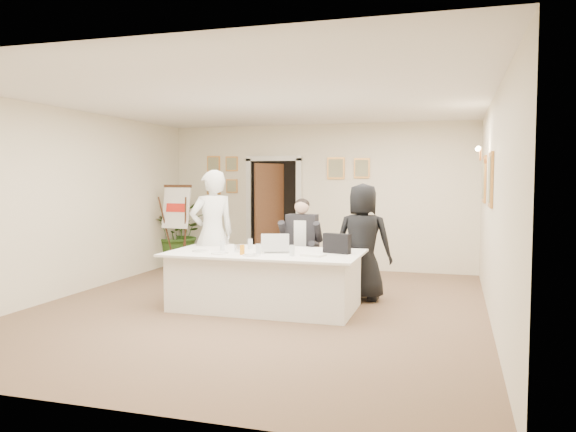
{
  "coord_description": "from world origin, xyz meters",
  "views": [
    {
      "loc": [
        2.55,
        -7.13,
        1.79
      ],
      "look_at": [
        0.25,
        0.6,
        1.22
      ],
      "focal_mm": 35.0,
      "sensor_mm": 36.0,
      "label": 1
    }
  ],
  "objects_px": {
    "potted_palm": "(180,232)",
    "laptop_bag": "(337,243)",
    "steel_jug": "(237,248)",
    "seated_man": "(301,245)",
    "flip_chart": "(179,232)",
    "standing_man": "(212,234)",
    "conference_table": "(265,280)",
    "standing_woman": "(363,242)",
    "laptop": "(278,242)",
    "paper_stack": "(313,255)",
    "oj_glass": "(242,250)"
  },
  "relations": [
    {
      "from": "flip_chart",
      "to": "laptop",
      "type": "xyz_separation_m",
      "value": [
        2.74,
        -2.41,
        0.17
      ]
    },
    {
      "from": "laptop_bag",
      "to": "steel_jug",
      "type": "distance_m",
      "value": 1.34
    },
    {
      "from": "conference_table",
      "to": "standing_man",
      "type": "bearing_deg",
      "value": 153.54
    },
    {
      "from": "flip_chart",
      "to": "paper_stack",
      "type": "relative_size",
      "value": 5.62
    },
    {
      "from": "standing_man",
      "to": "paper_stack",
      "type": "relative_size",
      "value": 6.64
    },
    {
      "from": "seated_man",
      "to": "laptop",
      "type": "relative_size",
      "value": 3.87
    },
    {
      "from": "standing_woman",
      "to": "paper_stack",
      "type": "xyz_separation_m",
      "value": [
        -0.46,
        -1.12,
        -0.06
      ]
    },
    {
      "from": "standing_woman",
      "to": "oj_glass",
      "type": "relative_size",
      "value": 13.04
    },
    {
      "from": "laptop",
      "to": "standing_woman",
      "type": "bearing_deg",
      "value": 22.68
    },
    {
      "from": "laptop_bag",
      "to": "standing_man",
      "type": "bearing_deg",
      "value": -174.11
    },
    {
      "from": "potted_palm",
      "to": "oj_glass",
      "type": "xyz_separation_m",
      "value": [
        2.71,
        -3.48,
        0.18
      ]
    },
    {
      "from": "potted_palm",
      "to": "laptop",
      "type": "distance_m",
      "value": 4.35
    },
    {
      "from": "seated_man",
      "to": "standing_man",
      "type": "distance_m",
      "value": 1.36
    },
    {
      "from": "standing_woman",
      "to": "oj_glass",
      "type": "distance_m",
      "value": 1.87
    },
    {
      "from": "laptop",
      "to": "oj_glass",
      "type": "xyz_separation_m",
      "value": [
        -0.36,
        -0.41,
        -0.07
      ]
    },
    {
      "from": "seated_man",
      "to": "laptop_bag",
      "type": "bearing_deg",
      "value": -63.17
    },
    {
      "from": "standing_woman",
      "to": "laptop",
      "type": "xyz_separation_m",
      "value": [
        -1.01,
        -0.86,
        0.07
      ]
    },
    {
      "from": "oj_glass",
      "to": "steel_jug",
      "type": "bearing_deg",
      "value": 125.3
    },
    {
      "from": "paper_stack",
      "to": "standing_woman",
      "type": "bearing_deg",
      "value": 67.7
    },
    {
      "from": "conference_table",
      "to": "steel_jug",
      "type": "distance_m",
      "value": 0.58
    },
    {
      "from": "paper_stack",
      "to": "steel_jug",
      "type": "distance_m",
      "value": 1.08
    },
    {
      "from": "seated_man",
      "to": "oj_glass",
      "type": "distance_m",
      "value": 1.51
    },
    {
      "from": "flip_chart",
      "to": "standing_woman",
      "type": "relative_size",
      "value": 0.94
    },
    {
      "from": "flip_chart",
      "to": "standing_man",
      "type": "distance_m",
      "value": 2.51
    },
    {
      "from": "laptop",
      "to": "potted_palm",
      "type": "bearing_deg",
      "value": 117.37
    },
    {
      "from": "laptop",
      "to": "oj_glass",
      "type": "bearing_deg",
      "value": -149.5
    },
    {
      "from": "flip_chart",
      "to": "laptop",
      "type": "height_order",
      "value": "flip_chart"
    },
    {
      "from": "potted_palm",
      "to": "laptop_bag",
      "type": "height_order",
      "value": "potted_palm"
    },
    {
      "from": "standing_man",
      "to": "laptop",
      "type": "xyz_separation_m",
      "value": [
        1.18,
        -0.46,
        -0.03
      ]
    },
    {
      "from": "laptop_bag",
      "to": "potted_palm",
      "type": "bearing_deg",
      "value": 159.07
    },
    {
      "from": "seated_man",
      "to": "flip_chart",
      "type": "bearing_deg",
      "value": 142.84
    },
    {
      "from": "standing_woman",
      "to": "laptop_bag",
      "type": "xyz_separation_m",
      "value": [
        -0.22,
        -0.78,
        0.06
      ]
    },
    {
      "from": "laptop",
      "to": "steel_jug",
      "type": "distance_m",
      "value": 0.56
    },
    {
      "from": "seated_man",
      "to": "flip_chart",
      "type": "distance_m",
      "value": 3.1
    },
    {
      "from": "potted_palm",
      "to": "steel_jug",
      "type": "relative_size",
      "value": 12.02
    },
    {
      "from": "paper_stack",
      "to": "steel_jug",
      "type": "height_order",
      "value": "steel_jug"
    },
    {
      "from": "laptop",
      "to": "oj_glass",
      "type": "distance_m",
      "value": 0.55
    },
    {
      "from": "seated_man",
      "to": "standing_man",
      "type": "relative_size",
      "value": 0.78
    },
    {
      "from": "conference_table",
      "to": "laptop",
      "type": "height_order",
      "value": "laptop"
    },
    {
      "from": "seated_man",
      "to": "standing_woman",
      "type": "distance_m",
      "value": 1.0
    },
    {
      "from": "laptop",
      "to": "oj_glass",
      "type": "relative_size",
      "value": 2.94
    },
    {
      "from": "flip_chart",
      "to": "paper_stack",
      "type": "height_order",
      "value": "flip_chart"
    },
    {
      "from": "standing_woman",
      "to": "seated_man",
      "type": "bearing_deg",
      "value": -7.24
    },
    {
      "from": "flip_chart",
      "to": "laptop_bag",
      "type": "xyz_separation_m",
      "value": [
        3.53,
        -2.33,
        0.16
      ]
    },
    {
      "from": "seated_man",
      "to": "paper_stack",
      "type": "bearing_deg",
      "value": -79.42
    },
    {
      "from": "standing_woman",
      "to": "paper_stack",
      "type": "bearing_deg",
      "value": 71.42
    },
    {
      "from": "seated_man",
      "to": "flip_chart",
      "type": "height_order",
      "value": "flip_chart"
    },
    {
      "from": "seated_man",
      "to": "standing_woman",
      "type": "relative_size",
      "value": 0.87
    },
    {
      "from": "flip_chart",
      "to": "potted_palm",
      "type": "bearing_deg",
      "value": 116.59
    },
    {
      "from": "conference_table",
      "to": "potted_palm",
      "type": "xyz_separation_m",
      "value": [
        -2.9,
        3.11,
        0.27
      ]
    }
  ]
}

